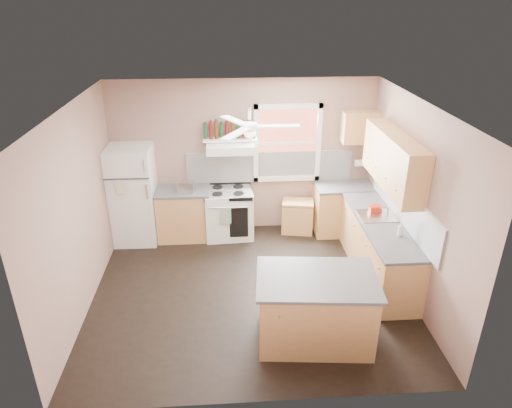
{
  "coord_description": "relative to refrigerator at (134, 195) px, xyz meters",
  "views": [
    {
      "loc": [
        -0.29,
        -5.49,
        3.97
      ],
      "look_at": [
        0.1,
        0.3,
        1.25
      ],
      "focal_mm": 32.0,
      "sensor_mm": 36.0,
      "label": 1
    }
  ],
  "objects": [
    {
      "name": "ceiling_fan_hub",
      "position": [
        1.88,
        -1.66,
        1.61
      ],
      "size": [
        0.2,
        0.2,
        0.08
      ],
      "primitive_type": "cylinder",
      "color": "white",
      "rests_on": "ceiling"
    },
    {
      "name": "paper_towel",
      "position": [
        3.95,
        0.2,
        0.41
      ],
      "size": [
        0.26,
        0.12,
        0.12
      ],
      "primitive_type": "cylinder",
      "rotation": [
        0.0,
        1.57,
        0.0
      ],
      "color": "white",
      "rests_on": "wall_back"
    },
    {
      "name": "bottle_shelf",
      "position": [
        1.65,
        0.21,
        0.88
      ],
      "size": [
        0.9,
        0.26,
        0.03
      ],
      "primitive_type": "cube",
      "color": "white",
      "rests_on": "range_hood"
    },
    {
      "name": "wall_right",
      "position": [
        4.16,
        -1.66,
        0.51
      ],
      "size": [
        0.05,
        4.0,
        2.7
      ],
      "primitive_type": "cube",
      "color": "#8D6D60",
      "rests_on": "ground"
    },
    {
      "name": "backsplash_back",
      "position": [
        2.33,
        0.33,
        0.33
      ],
      "size": [
        2.9,
        0.03,
        0.55
      ],
      "primitive_type": "cube",
      "color": "white",
      "rests_on": "wall_back"
    },
    {
      "name": "faucet",
      "position": [
        3.98,
        -1.16,
        0.13
      ],
      "size": [
        0.03,
        0.03,
        0.14
      ],
      "primitive_type": "cylinder",
      "color": "silver",
      "rests_on": "sink"
    },
    {
      "name": "base_cabinet_right",
      "position": [
        3.83,
        -1.36,
        -0.41
      ],
      "size": [
        0.6,
        2.2,
        0.86
      ],
      "primitive_type": "cube",
      "color": "tan",
      "rests_on": "floor"
    },
    {
      "name": "soap_bottle",
      "position": [
        3.95,
        -1.78,
        0.16
      ],
      "size": [
        0.12,
        0.12,
        0.21
      ],
      "primitive_type": "imported",
      "rotation": [
        0.0,
        0.0,
        3.89
      ],
      "color": "silver",
      "rests_on": "counter_right"
    },
    {
      "name": "counter_right",
      "position": [
        3.82,
        -1.36,
        0.04
      ],
      "size": [
        0.62,
        2.22,
        0.04
      ],
      "primitive_type": "cube",
      "color": "#4B4B4E",
      "rests_on": "base_cabinet_right"
    },
    {
      "name": "range_hood",
      "position": [
        1.65,
        0.09,
        0.78
      ],
      "size": [
        0.78,
        0.5,
        0.14
      ],
      "primitive_type": "cube",
      "color": "white",
      "rests_on": "wall_back"
    },
    {
      "name": "base_cabinet_left",
      "position": [
        0.82,
        0.04,
        -0.41
      ],
      "size": [
        0.9,
        0.6,
        0.86
      ],
      "primitive_type": "cube",
      "color": "tan",
      "rests_on": "floor"
    },
    {
      "name": "backsplash_right",
      "position": [
        4.12,
        -1.36,
        0.33
      ],
      "size": [
        0.03,
        2.6,
        0.55
      ],
      "primitive_type": "cube",
      "color": "white",
      "rests_on": "wall_right"
    },
    {
      "name": "stove",
      "position": [
        1.59,
        0.04,
        -0.41
      ],
      "size": [
        0.85,
        0.69,
        0.86
      ],
      "primitive_type": "cube",
      "rotation": [
        0.0,
        0.0,
        0.06
      ],
      "color": "white",
      "rests_on": "floor"
    },
    {
      "name": "ceiling",
      "position": [
        1.88,
        -1.66,
        1.86
      ],
      "size": [
        4.5,
        4.5,
        0.0
      ],
      "primitive_type": "plane",
      "color": "white",
      "rests_on": "ground"
    },
    {
      "name": "window_view",
      "position": [
        2.63,
        0.32,
        0.76
      ],
      "size": [
        1.0,
        0.02,
        1.2
      ],
      "primitive_type": "cube",
      "color": "brown",
      "rests_on": "wall_back"
    },
    {
      "name": "island",
      "position": [
        2.62,
        -2.72,
        -0.41
      ],
      "size": [
        1.43,
        0.98,
        0.86
      ],
      "primitive_type": "cube",
      "rotation": [
        0.0,
        0.0,
        -0.09
      ],
      "color": "tan",
      "rests_on": "floor"
    },
    {
      "name": "counter_corner",
      "position": [
        3.63,
        0.04,
        0.04
      ],
      "size": [
        1.02,
        0.62,
        0.04
      ],
      "primitive_type": "cube",
      "color": "#4B4B4E",
      "rests_on": "base_cabinet_corner"
    },
    {
      "name": "floor",
      "position": [
        1.88,
        -1.66,
        -0.84
      ],
      "size": [
        4.5,
        4.5,
        0.0
      ],
      "primitive_type": "plane",
      "color": "black",
      "rests_on": "ground"
    },
    {
      "name": "wine_bottles",
      "position": [
        1.65,
        0.21,
        1.04
      ],
      "size": [
        0.86,
        0.06,
        0.31
      ],
      "color": "#143819",
      "rests_on": "bottle_shelf"
    },
    {
      "name": "window_frame",
      "position": [
        2.63,
        0.3,
        0.76
      ],
      "size": [
        1.16,
        0.07,
        1.36
      ],
      "primitive_type": "cube",
      "color": "white",
      "rests_on": "wall_back"
    },
    {
      "name": "red_caddy",
      "position": [
        3.83,
        -1.02,
        0.11
      ],
      "size": [
        0.19,
        0.13,
        0.1
      ],
      "primitive_type": "cube",
      "rotation": [
        0.0,
        0.0,
        0.06
      ],
      "color": "red",
      "rests_on": "counter_right"
    },
    {
      "name": "base_cabinet_corner",
      "position": [
        3.63,
        0.04,
        -0.41
      ],
      "size": [
        1.0,
        0.6,
        0.86
      ],
      "primitive_type": "cube",
      "color": "tan",
      "rests_on": "floor"
    },
    {
      "name": "island_top",
      "position": [
        2.62,
        -2.72,
        0.04
      ],
      "size": [
        1.51,
        1.06,
        0.04
      ],
      "primitive_type": "cube",
      "rotation": [
        0.0,
        0.0,
        -0.09
      ],
      "color": "#4B4B4E",
      "rests_on": "island"
    },
    {
      "name": "upper_cabinet_right",
      "position": [
        3.96,
        -1.16,
        0.94
      ],
      "size": [
        0.33,
        1.8,
        0.76
      ],
      "primitive_type": "cube",
      "color": "tan",
      "rests_on": "wall_right"
    },
    {
      "name": "refrigerator",
      "position": [
        0.0,
        0.0,
        0.0
      ],
      "size": [
        0.72,
        0.7,
        1.69
      ],
      "primitive_type": "cube",
      "rotation": [
        0.0,
        0.0,
        -0.01
      ],
      "color": "white",
      "rests_on": "floor"
    },
    {
      "name": "upper_cabinet_corner",
      "position": [
        3.83,
        0.17,
        1.06
      ],
      "size": [
        0.6,
        0.33,
        0.52
      ],
      "primitive_type": "cube",
      "color": "tan",
      "rests_on": "wall_back"
    },
    {
      "name": "counter_left",
      "position": [
        0.82,
        0.04,
        0.04
      ],
      "size": [
        0.92,
        0.62,
        0.04
      ],
      "primitive_type": "cube",
      "color": "#4B4B4E",
      "rests_on": "base_cabinet_left"
    },
    {
      "name": "sink",
      "position": [
        3.82,
        -1.16,
        0.05
      ],
      "size": [
        0.55,
        0.45,
        0.03
      ],
      "primitive_type": "cube",
      "color": "silver",
      "rests_on": "counter_right"
    },
    {
      "name": "cart",
      "position": [
        2.82,
        0.09,
        -0.57
      ],
      "size": [
        0.6,
        0.45,
        0.55
      ],
      "primitive_type": "cube",
      "rotation": [
        0.0,
        0.0,
        -0.17
      ],
      "color": "tan",
      "rests_on": "floor"
    },
    {
      "name": "toaster",
      "position": [
        0.9,
        -0.05,
        0.15
      ],
      "size": [
        0.31,
        0.22,
        0.18
      ],
      "primitive_type": "cube",
      "rotation": [
        0.0,
        0.0,
        -0.22
      ],
      "color": "silver",
      "rests_on": "counter_left"
    },
    {
      "name": "wall_left",
      "position": [
        -0.39,
        -1.66,
        0.51
      ],
      "size": [
        0.05,
        4.0,
        2.7
      ],
      "primitive_type": "cube",
      "color": "#8D6D60",
      "rests_on": "ground"
    },
    {
      "name": "wall_back",
      "position": [
        1.88,
        0.36,
        0.51
      ],
      "size": [
        4.5,
        0.05,
        2.7
      ],
      "primitive_type": "cube",
      "color": "#8D6D60",
      "rests_on": "ground"
    }
  ]
}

